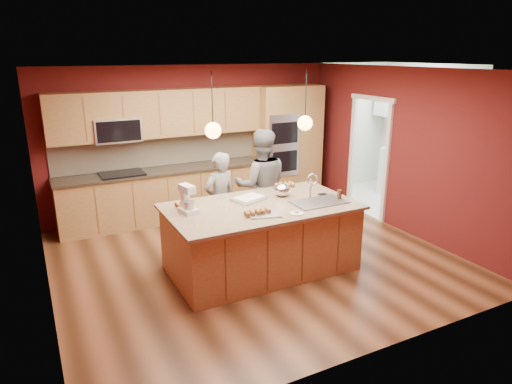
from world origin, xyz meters
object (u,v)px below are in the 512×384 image
person_left (220,201)px  person_right (261,186)px  stand_mixer (188,201)px  island (262,237)px  mixing_bowl (282,190)px

person_left → person_right: size_ratio=0.84×
person_left → stand_mixer: bearing=33.6°
island → stand_mixer: size_ratio=7.03×
person_left → mixing_bowl: 1.03m
person_left → stand_mixer: size_ratio=4.13×
person_right → stand_mixer: bearing=48.2°
mixing_bowl → stand_mixer: bearing=-178.2°
island → stand_mixer: island is taller
person_left → person_right: bearing=167.9°
stand_mixer → person_right: bearing=16.0°
person_right → island: bearing=83.2°
stand_mixer → mixing_bowl: 1.43m
person_left → mixing_bowl: size_ratio=6.70×
island → person_right: size_ratio=1.43×
person_left → person_right: (0.71, 0.00, 0.14)m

